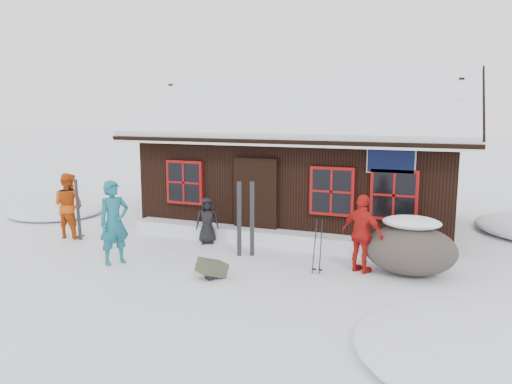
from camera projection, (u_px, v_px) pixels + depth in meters
ground at (174, 263)px, 10.56m from camera, size 120.00×120.00×0.00m
mountain_hut at (308, 168)px, 14.32m from camera, size 8.90×6.09×4.42m
snow_drift at (276, 237)px, 12.04m from camera, size 7.60×0.60×0.35m
snow_mounds at (277, 249)px, 11.66m from camera, size 20.60×13.20×0.48m
skier_teal at (114, 222)px, 10.43m from camera, size 0.68×0.77×1.77m
skier_orange_left at (68, 205)px, 12.62m from camera, size 0.82×0.65×1.65m
skier_orange_right at (362, 234)px, 9.87m from camera, size 1.00×0.72×1.58m
skier_crouched at (207, 221)px, 12.07m from camera, size 0.66×0.58×1.13m
boulder at (410, 248)px, 9.79m from camera, size 1.79×1.34×1.05m
ski_pair_mid at (74, 210)px, 12.45m from camera, size 0.45×0.08×1.58m
ski_pair_right at (246, 220)px, 10.98m from camera, size 0.36×0.18×1.72m
ski_poles at (318, 247)px, 9.82m from camera, size 0.21×0.10×1.15m
backpack_olive at (212, 271)px, 9.62m from camera, size 0.60×0.63×0.28m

